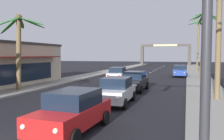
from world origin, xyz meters
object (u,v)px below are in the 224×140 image
(sedan_third_in_queue, at_px, (116,90))
(sedan_fifth_in_queue, at_px, (135,81))
(palm_right_second, at_px, (219,18))
(town_gateway_arch, at_px, (165,52))
(sedan_oncoming_far, at_px, (118,74))
(sedan_lead_at_stop_bar, at_px, (73,111))
(palm_right_third, at_px, (204,33))
(sedan_parked_nearest_kerb, at_px, (180,71))
(palm_left_second, at_px, (19,38))
(palm_right_farthest, at_px, (199,34))

(sedan_third_in_queue, bearing_deg, sedan_fifth_in_queue, 90.66)
(palm_right_second, height_order, town_gateway_arch, palm_right_second)
(sedan_oncoming_far, height_order, palm_right_second, palm_right_second)
(sedan_lead_at_stop_bar, xyz_separation_m, palm_right_third, (6.34, 23.42, 5.05))
(sedan_lead_at_stop_bar, height_order, town_gateway_arch, town_gateway_arch)
(sedan_parked_nearest_kerb, xyz_separation_m, palm_right_second, (2.96, -18.12, 4.70))
(sedan_oncoming_far, relative_size, palm_left_second, 0.69)
(sedan_fifth_in_queue, bearing_deg, sedan_third_in_queue, -89.34)
(palm_left_second, relative_size, palm_right_third, 0.76)
(sedan_parked_nearest_kerb, height_order, palm_right_second, palm_right_second)
(sedan_third_in_queue, height_order, palm_left_second, palm_left_second)
(palm_right_second, xyz_separation_m, palm_right_third, (-0.05, 14.54, 0.35))
(palm_right_farthest, distance_m, town_gateway_arch, 27.71)
(sedan_fifth_in_queue, bearing_deg, sedan_parked_nearest_kerb, 77.35)
(sedan_fifth_in_queue, relative_size, town_gateway_arch, 0.30)
(sedan_lead_at_stop_bar, relative_size, palm_right_third, 0.53)
(sedan_third_in_queue, relative_size, sedan_parked_nearest_kerb, 1.00)
(sedan_oncoming_far, xyz_separation_m, palm_right_second, (9.90, -10.09, 4.70))
(sedan_third_in_queue, xyz_separation_m, sedan_fifth_in_queue, (-0.07, 5.95, 0.00))
(palm_right_second, bearing_deg, sedan_parked_nearest_kerb, 99.28)
(palm_right_third, bearing_deg, sedan_fifth_in_queue, -118.67)
(palm_right_third, bearing_deg, palm_right_second, -89.81)
(palm_right_second, relative_size, palm_right_third, 0.92)
(sedan_parked_nearest_kerb, relative_size, town_gateway_arch, 0.31)
(palm_left_second, bearing_deg, sedan_fifth_in_queue, 20.50)
(palm_right_third, bearing_deg, sedan_third_in_queue, -109.64)
(sedan_lead_at_stop_bar, bearing_deg, palm_right_second, 54.29)
(sedan_lead_at_stop_bar, relative_size, palm_right_second, 0.57)
(sedan_fifth_in_queue, bearing_deg, town_gateway_arch, 92.04)
(sedan_fifth_in_queue, height_order, town_gateway_arch, town_gateway_arch)
(sedan_fifth_in_queue, relative_size, palm_right_third, 0.52)
(sedan_oncoming_far, height_order, palm_right_third, palm_right_third)
(sedan_fifth_in_queue, relative_size, palm_right_second, 0.57)
(palm_right_third, bearing_deg, sedan_lead_at_stop_bar, -105.15)
(palm_left_second, bearing_deg, palm_right_second, 1.62)
(sedan_lead_at_stop_bar, relative_size, sedan_oncoming_far, 1.00)
(palm_right_second, bearing_deg, sedan_third_in_queue, -154.93)
(sedan_fifth_in_queue, bearing_deg, sedan_oncoming_far, 116.60)
(sedan_oncoming_far, relative_size, palm_right_farthest, 0.48)
(town_gateway_arch, bearing_deg, palm_right_farthest, -72.83)
(sedan_lead_at_stop_bar, height_order, sedan_third_in_queue, same)
(sedan_oncoming_far, bearing_deg, town_gateway_arch, 87.88)
(sedan_lead_at_stop_bar, bearing_deg, town_gateway_arch, 91.63)
(palm_right_second, height_order, palm_right_farthest, palm_right_farthest)
(sedan_oncoming_far, bearing_deg, sedan_parked_nearest_kerb, 49.19)
(palm_left_second, relative_size, town_gateway_arch, 0.44)
(sedan_parked_nearest_kerb, xyz_separation_m, town_gateway_arch, (-5.26, 37.32, 3.29))
(sedan_fifth_in_queue, relative_size, palm_left_second, 0.68)
(sedan_oncoming_far, distance_m, palm_right_second, 14.89)
(sedan_lead_at_stop_bar, height_order, sedan_parked_nearest_kerb, same)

